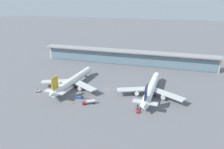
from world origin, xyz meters
TOP-DOWN VIEW (x-y plane):
  - ground_plane at (0.00, 0.00)m, footprint 1200.00×1200.00m
  - airliner_left_stand at (-27.97, -3.85)m, footprint 48.59×63.35m
  - airliner_centre_stand at (33.52, -1.29)m, footprint 48.62×63.34m
  - service_truck_near_nose_red at (-4.75, -26.13)m, footprint 8.62×6.11m
  - service_truck_under_wing_blue at (-14.10, -20.52)m, footprint 6.84×2.06m
  - service_truck_mid_apron_olive at (21.72, 0.49)m, footprint 4.89×8.87m
  - service_truck_by_tail_red at (28.07, -26.53)m, footprint 2.79×6.94m
  - service_truck_on_taxiway_white at (-49.12, -20.20)m, footprint 3.26×2.54m
  - service_truck_at_far_stand_olive at (52.50, -2.18)m, footprint 2.90×1.78m
  - terminal_building at (0.00, 66.66)m, footprint 185.90×12.80m
  - safety_cone_alpha at (-15.36, -28.44)m, footprint 0.62×0.62m
  - safety_cone_bravo at (-15.91, -28.88)m, footprint 0.62×0.62m
  - safety_cone_charlie at (-7.92, -26.34)m, footprint 0.62×0.62m

SIDE VIEW (x-z plane):
  - ground_plane at x=0.00m, z-range 0.00..0.00m
  - safety_cone_alpha at x=-15.36m, z-range -0.03..0.67m
  - safety_cone_bravo at x=-15.91m, z-range -0.03..0.67m
  - safety_cone_charlie at x=-7.92m, z-range -0.03..0.67m
  - service_truck_under_wing_blue at x=-14.10m, z-range -0.54..2.16m
  - service_truck_by_tail_red at x=28.07m, z-range -0.54..2.16m
  - service_truck_on_taxiway_white at x=-49.12m, z-range -0.15..1.90m
  - service_truck_at_far_stand_olive at x=52.50m, z-range -0.15..1.90m
  - service_truck_near_nose_red at x=-4.75m, z-range 0.23..3.18m
  - service_truck_mid_apron_olive at x=21.72m, z-range 0.23..3.18m
  - airliner_left_stand at x=-27.97m, z-range -3.12..13.74m
  - airliner_centre_stand at x=33.52m, z-range -3.12..13.74m
  - terminal_building at x=0.00m, z-range 0.27..15.47m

